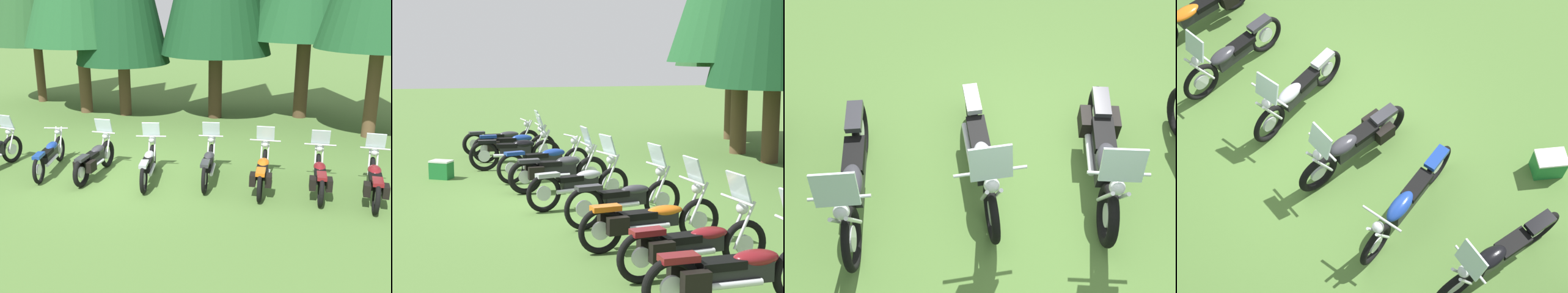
{
  "view_description": "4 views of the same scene",
  "coord_description": "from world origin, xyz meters",
  "views": [
    {
      "loc": [
        5.49,
        -9.97,
        4.44
      ],
      "look_at": [
        1.83,
        0.38,
        0.92
      ],
      "focal_mm": 43.5,
      "sensor_mm": 36.0,
      "label": 1
    },
    {
      "loc": [
        12.53,
        -2.52,
        2.97
      ],
      "look_at": [
        -1.59,
        0.71,
        0.82
      ],
      "focal_mm": 59.6,
      "sensor_mm": 36.0,
      "label": 2
    },
    {
      "loc": [
        0.29,
        3.42,
        5.32
      ],
      "look_at": [
        0.7,
        0.24,
        0.91
      ],
      "focal_mm": 46.2,
      "sensor_mm": 36.0,
      "label": 3
    },
    {
      "loc": [
        -4.86,
        2.54,
        8.15
      ],
      "look_at": [
        -1.15,
        -0.17,
        0.9
      ],
      "focal_mm": 52.52,
      "sensor_mm": 36.0,
      "label": 4
    }
  ],
  "objects": [
    {
      "name": "motorcycle_3",
      "position": [
        -2.01,
        -0.19,
        0.46
      ],
      "size": [
        0.92,
        2.29,
        1.01
      ],
      "rotation": [
        0.0,
        0.0,
        1.88
      ],
      "color": "black",
      "rests_on": "ground_plane"
    },
    {
      "name": "motorcycle_9",
      "position": [
        5.99,
        0.71,
        0.47
      ],
      "size": [
        0.67,
        2.35,
        1.37
      ],
      "rotation": [
        0.0,
        0.0,
        1.63
      ],
      "color": "black",
      "rests_on": "ground_plane"
    },
    {
      "name": "motorcycle_1",
      "position": [
        -4.72,
        -0.63,
        0.47
      ],
      "size": [
        0.67,
        2.27,
        1.37
      ],
      "rotation": [
        0.0,
        0.0,
        1.6
      ],
      "color": "black",
      "rests_on": "ground_plane"
    },
    {
      "name": "ground_plane",
      "position": [
        0.0,
        0.0,
        0.0
      ],
      "size": [
        80.0,
        80.0,
        0.0
      ],
      "primitive_type": "plane",
      "color": "#4C7033"
    },
    {
      "name": "motorcycle_8",
      "position": [
        4.8,
        0.67,
        0.46
      ],
      "size": [
        0.81,
        2.23,
        1.36
      ],
      "rotation": [
        0.0,
        0.0,
        1.71
      ],
      "color": "black",
      "rests_on": "ground_plane"
    },
    {
      "name": "motorcycle_2",
      "position": [
        -3.46,
        -0.69,
        0.49
      ],
      "size": [
        0.63,
        2.3,
        1.39
      ],
      "rotation": [
        0.0,
        0.0,
        1.52
      ],
      "color": "black",
      "rests_on": "ground_plane"
    },
    {
      "name": "motorcycle_4",
      "position": [
        -0.71,
        -0.14,
        0.47
      ],
      "size": [
        0.66,
        2.18,
        1.37
      ],
      "rotation": [
        0.0,
        0.0,
        1.65
      ],
      "color": "black",
      "rests_on": "ground_plane"
    },
    {
      "name": "motorcycle_0",
      "position": [
        -6.02,
        -0.8,
        0.43
      ],
      "size": [
        0.67,
        2.27,
        0.99
      ],
      "rotation": [
        0.0,
        0.0,
        1.7
      ],
      "color": "black",
      "rests_on": "ground_plane"
    },
    {
      "name": "motorcycle_5",
      "position": [
        0.71,
        0.05,
        0.47
      ],
      "size": [
        0.9,
        2.13,
        1.36
      ],
      "rotation": [
        0.0,
        0.0,
        1.86
      ],
      "color": "black",
      "rests_on": "ground_plane"
    },
    {
      "name": "motorcycle_7",
      "position": [
        3.48,
        0.5,
        0.46
      ],
      "size": [
        0.83,
        2.34,
        1.36
      ],
      "rotation": [
        0.0,
        0.0,
        1.71
      ],
      "color": "black",
      "rests_on": "ground_plane"
    },
    {
      "name": "motorcycle_6",
      "position": [
        2.12,
        0.54,
        0.47
      ],
      "size": [
        0.71,
        2.2,
        1.37
      ],
      "rotation": [
        0.0,
        0.0,
        1.78
      ],
      "color": "black",
      "rests_on": "ground_plane"
    },
    {
      "name": "picnic_cooler",
      "position": [
        -2.74,
        -2.53,
        0.22
      ],
      "size": [
        0.54,
        0.59,
        0.43
      ],
      "color": "#1E7233",
      "rests_on": "ground_plane"
    }
  ]
}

